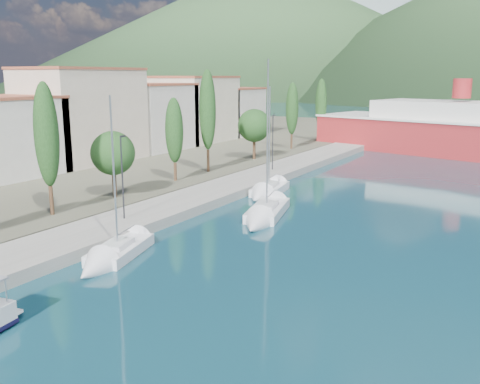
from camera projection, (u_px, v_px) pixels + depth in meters
The scene contains 9 objects.
ground at pixel (465, 124), 125.70m from camera, with size 1400.00×1400.00×0.00m, color #133D4B.
quay at pixel (221, 190), 50.51m from camera, with size 5.00×88.00×0.80m, color gray.
land_strip at pixel (36, 151), 77.56m from camera, with size 70.00×148.00×0.70m, color #565644.
town_buildings at pixel (116, 118), 69.88m from camera, with size 9.20×69.20×11.30m.
tree_row at pixel (205, 126), 57.23m from camera, with size 4.12×65.44×11.02m.
lamp_posts at pixel (128, 173), 38.89m from camera, with size 0.15×47.21×6.06m.
sailboat_near at pixel (107, 260), 31.79m from camera, with size 4.22×7.83×10.79m.
sailboat_mid at pixel (262, 218), 41.10m from camera, with size 4.66×9.48×13.20m.
sailboat_far at pixel (264, 193), 49.65m from camera, with size 3.60×7.78×11.00m.
Camera 1 is at (17.26, -15.86, 11.03)m, focal length 40.00 mm.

